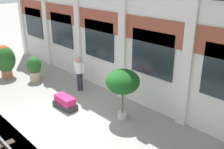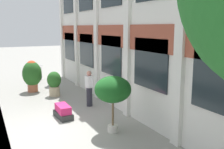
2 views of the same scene
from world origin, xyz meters
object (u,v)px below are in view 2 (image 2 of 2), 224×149
Objects in this scene: resident_by_doorway at (89,87)px; scooter_near_curb at (36,75)px; potted_plant_ribbed_drum at (32,74)px; potted_plant_stone_basin at (54,83)px; potted_plant_low_pan at (113,90)px; potted_plant_square_trough at (63,112)px.

scooter_near_curb is at bearing -101.58° from resident_by_doorway.
potted_plant_stone_basin is (1.40, 0.84, -0.29)m from potted_plant_ribbed_drum.
scooter_near_curb is at bearing -175.74° from potted_plant_low_pan.
potted_plant_square_trough is at bearing -148.72° from scooter_near_curb.
potted_plant_ribbed_drum is 1.08× the size of resident_by_doorway.
potted_plant_stone_basin is 2.60m from resident_by_doorway.
scooter_near_curb reaches higher than potted_plant_square_trough.
scooter_near_curb is (-4.00, -0.14, -0.25)m from potted_plant_stone_basin.
scooter_near_curb is (-7.41, 0.40, 0.20)m from potted_plant_square_trough.
potted_plant_stone_basin is 0.79× the size of resident_by_doorway.
potted_plant_low_pan is 1.60× the size of scooter_near_curb.
resident_by_doorway reaches higher than potted_plant_stone_basin.
resident_by_doorway is (-3.08, 0.39, -0.59)m from potted_plant_low_pan.
scooter_near_curb is at bearing -177.98° from potted_plant_stone_basin.
potted_plant_ribbed_drum is at bearing -160.60° from scooter_near_curb.
resident_by_doorway is at bearing 25.09° from potted_plant_ribbed_drum.
resident_by_doorway is (-0.99, 1.49, 0.61)m from potted_plant_square_trough.
scooter_near_curb is 6.53m from resident_by_doorway.
potted_plant_low_pan reaches higher than resident_by_doorway.
potted_plant_stone_basin is 5.58m from potted_plant_low_pan.
potted_plant_stone_basin is 0.66× the size of potted_plant_low_pan.
potted_plant_square_trough is 0.68× the size of resident_by_doorway.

